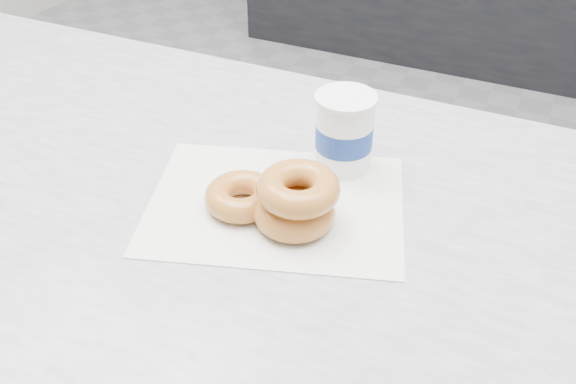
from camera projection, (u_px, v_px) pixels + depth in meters
name	position (u px, v px, depth m)	size (l,w,h in m)	color
ground	(339.00, 327.00, 1.86)	(5.00, 5.00, 0.00)	gray
wax_paper	(276.00, 204.00, 0.86)	(0.34, 0.26, 0.00)	silver
donut_single	(241.00, 196.00, 0.85)	(0.10, 0.10, 0.03)	#C98137
donut_stack	(296.00, 200.00, 0.81)	(0.14, 0.14, 0.07)	#C98137
coffee_cup	(344.00, 132.00, 0.90)	(0.10, 0.10, 0.12)	white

